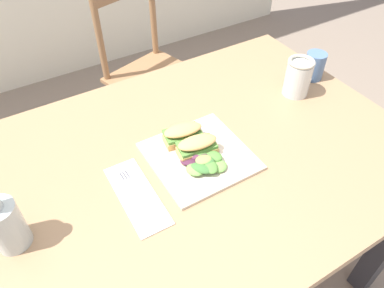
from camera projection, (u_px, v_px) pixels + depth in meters
ground_plane at (191, 280)px, 1.56m from camera, size 7.79×7.79×0.00m
dining_table at (199, 180)px, 1.15m from camera, size 1.26×0.92×0.74m
chair_wooden_far at (150, 75)px, 1.88m from camera, size 0.50×0.50×0.87m
plate_lunch at (199, 156)px, 1.05m from camera, size 0.27×0.27×0.01m
sandwich_half_front at (197, 146)px, 1.03m from camera, size 0.12×0.08×0.06m
sandwich_half_back at (183, 134)px, 1.07m from camera, size 0.12×0.08×0.06m
salad_mixed_greens at (204, 161)px, 1.01m from camera, size 0.13×0.12×0.03m
napkin_folded at (137, 195)px, 0.95m from camera, size 0.09×0.25×0.00m
fork_on_napkin at (134, 190)px, 0.96m from camera, size 0.03×0.19×0.00m
bottle_cold_brew at (6, 226)px, 0.81m from camera, size 0.08×0.08×0.19m
mason_jar_iced_tea at (298, 79)px, 1.24m from camera, size 0.09×0.09×0.13m
cup_extra_side at (314, 66)px, 1.31m from camera, size 0.07×0.07×0.10m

